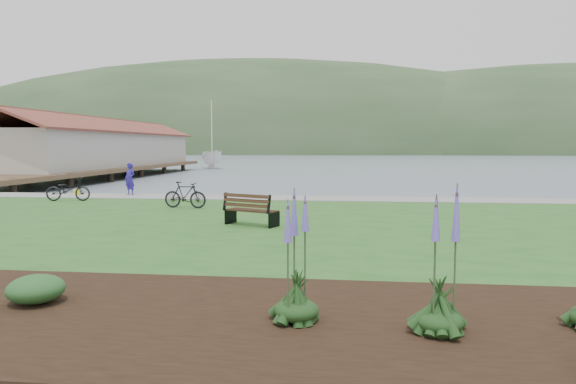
% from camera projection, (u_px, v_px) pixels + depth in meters
% --- Properties ---
extents(ground, '(600.00, 600.00, 0.00)m').
position_uv_depth(ground, '(282.00, 232.00, 17.01)').
color(ground, slate).
rests_on(ground, ground).
extents(lawn, '(34.00, 20.00, 0.40)m').
position_uv_depth(lawn, '(273.00, 236.00, 15.01)').
color(lawn, '#26591F').
rests_on(lawn, ground).
extents(shoreline_path, '(34.00, 2.20, 0.03)m').
position_uv_depth(shoreline_path, '(301.00, 198.00, 23.80)').
color(shoreline_path, gray).
rests_on(shoreline_path, lawn).
extents(garden_bed, '(24.00, 4.40, 0.04)m').
position_uv_depth(garden_bed, '(410.00, 326.00, 6.93)').
color(garden_bed, black).
rests_on(garden_bed, lawn).
extents(far_hillside, '(580.00, 80.00, 38.00)m').
position_uv_depth(far_hillside, '(398.00, 154.00, 182.91)').
color(far_hillside, '#2F4B2A').
rests_on(far_hillside, ground).
extents(pier_pavilion, '(8.00, 36.00, 5.40)m').
position_uv_depth(pier_pavilion, '(101.00, 148.00, 46.29)').
color(pier_pavilion, '#4C3826').
rests_on(pier_pavilion, ground).
extents(park_bench, '(1.79, 1.27, 1.03)m').
position_uv_depth(park_bench, '(250.00, 209.00, 15.67)').
color(park_bench, '#311E13').
rests_on(park_bench, lawn).
extents(person, '(0.81, 0.69, 1.89)m').
position_uv_depth(person, '(130.00, 176.00, 25.28)').
color(person, '#2B1F90').
rests_on(person, lawn).
extents(bicycle_a, '(0.99, 2.01, 1.00)m').
position_uv_depth(bicycle_a, '(68.00, 190.00, 22.74)').
color(bicycle_a, black).
rests_on(bicycle_a, lawn).
extents(bicycle_b, '(0.68, 1.77, 1.04)m').
position_uv_depth(bicycle_b, '(185.00, 195.00, 20.12)').
color(bicycle_b, black).
rests_on(bicycle_b, lawn).
extents(sailboat, '(13.44, 13.54, 26.97)m').
position_uv_depth(sailboat, '(212.00, 168.00, 64.68)').
color(sailboat, silver).
rests_on(sailboat, ground).
extents(pannier, '(0.24, 0.30, 0.28)m').
position_uv_depth(pannier, '(77.00, 192.00, 25.36)').
color(pannier, yellow).
rests_on(pannier, lawn).
extents(echium_0, '(0.62, 0.62, 2.03)m').
position_uv_depth(echium_0, '(440.00, 275.00, 6.55)').
color(echium_0, '#153613').
rests_on(echium_0, garden_bed).
extents(echium_4, '(0.62, 0.62, 2.15)m').
position_uv_depth(echium_4, '(297.00, 263.00, 6.98)').
color(echium_4, '#153613').
rests_on(echium_4, garden_bed).
extents(shrub_0, '(0.85, 0.85, 0.43)m').
position_uv_depth(shrub_0, '(36.00, 289.00, 7.87)').
color(shrub_0, '#1E4C21').
rests_on(shrub_0, garden_bed).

